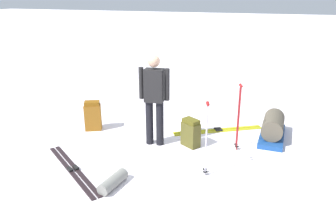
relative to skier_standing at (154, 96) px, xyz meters
The scene contains 10 objects.
ground_plane 0.99m from the skier_standing, 94.18° to the right, with size 80.00×80.00×0.00m, color white.
skier_standing is the anchor object (origin of this frame).
ski_pair_near 1.72m from the skier_standing, 46.05° to the right, with size 1.09×1.73×0.05m.
ski_pair_far 1.89m from the skier_standing, 146.02° to the left, with size 1.31×1.67×0.05m.
backpack_large_dark 0.97m from the skier_standing, 79.09° to the right, with size 0.35×0.39×0.54m.
backpack_bright 1.62m from the skier_standing, 80.47° to the left, with size 0.33×0.39×0.62m.
ski_poles_planted_near 1.55m from the skier_standing, 79.28° to the right, with size 0.16×0.10×1.23m.
ski_poles_planted_far 1.42m from the skier_standing, 124.78° to the right, with size 0.15×0.09×1.21m.
gear_sled 2.43m from the skier_standing, 65.28° to the right, with size 1.21×0.49×0.49m.
sleeping_mat_rolled 1.81m from the skier_standing, behind, with size 0.18×0.18×0.55m, color gray.
Camera 1 is at (-5.39, -1.79, 2.75)m, focal length 35.74 mm.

